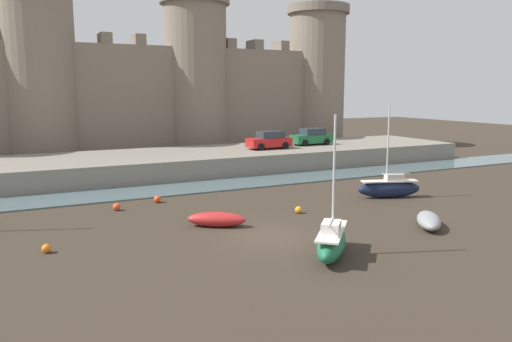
% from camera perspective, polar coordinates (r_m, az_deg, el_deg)
% --- Properties ---
extents(ground_plane, '(160.00, 160.00, 0.00)m').
position_cam_1_polar(ground_plane, '(24.53, 1.52, -7.54)').
color(ground_plane, '#382D23').
extents(water_channel, '(80.00, 4.50, 0.10)m').
position_cam_1_polar(water_channel, '(36.47, -8.33, -1.94)').
color(water_channel, slate).
rests_on(water_channel, ground).
extents(quay_road, '(59.60, 10.00, 1.67)m').
position_cam_1_polar(quay_road, '(43.20, -11.36, 0.79)').
color(quay_road, gray).
rests_on(quay_road, ground).
extents(castle, '(55.16, 7.56, 20.14)m').
position_cam_1_polar(castle, '(54.16, -14.90, 9.71)').
color(castle, gray).
rests_on(castle, ground).
extents(sailboat_midflat_left, '(3.58, 3.80, 6.09)m').
position_cam_1_polar(sailboat_midflat_left, '(21.75, 8.64, -7.95)').
color(sailboat_midflat_left, '#1E6B47').
rests_on(sailboat_midflat_left, ground).
extents(sailboat_midflat_centre, '(4.33, 2.25, 5.98)m').
position_cam_1_polar(sailboat_midflat_centre, '(34.18, 15.01, -1.84)').
color(sailboat_midflat_centre, '#141E3D').
rests_on(sailboat_midflat_centre, ground).
extents(rowboat_near_channel_left, '(3.14, 2.47, 0.78)m').
position_cam_1_polar(rowboat_near_channel_left, '(26.26, -4.55, -5.50)').
color(rowboat_near_channel_left, red).
rests_on(rowboat_near_channel_left, ground).
extents(rowboat_foreground_left, '(2.83, 3.13, 0.76)m').
position_cam_1_polar(rowboat_foreground_left, '(27.51, 19.14, -5.33)').
color(rowboat_foreground_left, gray).
rests_on(rowboat_foreground_left, ground).
extents(mooring_buoy_near_channel, '(0.46, 0.46, 0.46)m').
position_cam_1_polar(mooring_buoy_near_channel, '(32.27, -11.20, -3.17)').
color(mooring_buoy_near_channel, '#E04C1E').
rests_on(mooring_buoy_near_channel, ground).
extents(mooring_buoy_near_shore, '(0.45, 0.45, 0.45)m').
position_cam_1_polar(mooring_buoy_near_shore, '(30.74, -15.64, -3.97)').
color(mooring_buoy_near_shore, '#E04C1E').
rests_on(mooring_buoy_near_shore, ground).
extents(mooring_buoy_off_centre, '(0.41, 0.41, 0.41)m').
position_cam_1_polar(mooring_buoy_off_centre, '(23.99, -22.84, -8.17)').
color(mooring_buoy_off_centre, orange).
rests_on(mooring_buoy_off_centre, ground).
extents(mooring_buoy_mid_mud, '(0.41, 0.41, 0.41)m').
position_cam_1_polar(mooring_buoy_mid_mud, '(29.08, 4.88, -4.44)').
color(mooring_buoy_mid_mud, orange).
rests_on(mooring_buoy_mid_mud, ground).
extents(car_quay_east, '(4.14, 1.96, 1.62)m').
position_cam_1_polar(car_quay_east, '(49.79, 6.38, 3.90)').
color(car_quay_east, '#1E6638').
rests_on(car_quay_east, quay_road).
extents(car_quay_centre_west, '(4.14, 1.96, 1.62)m').
position_cam_1_polar(car_quay_centre_west, '(46.12, 1.54, 3.52)').
color(car_quay_centre_west, red).
rests_on(car_quay_centre_west, quay_road).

